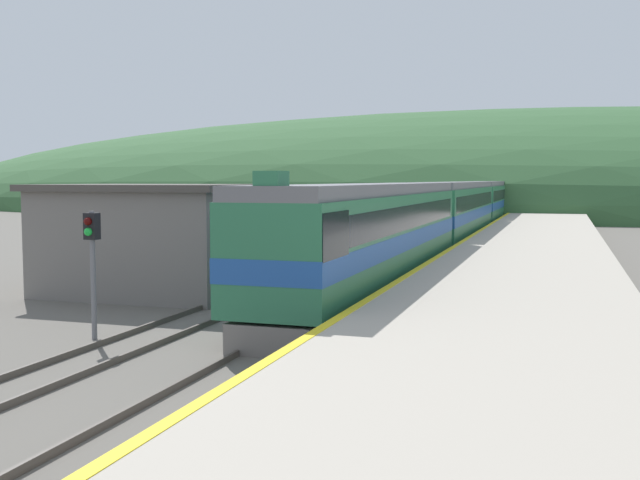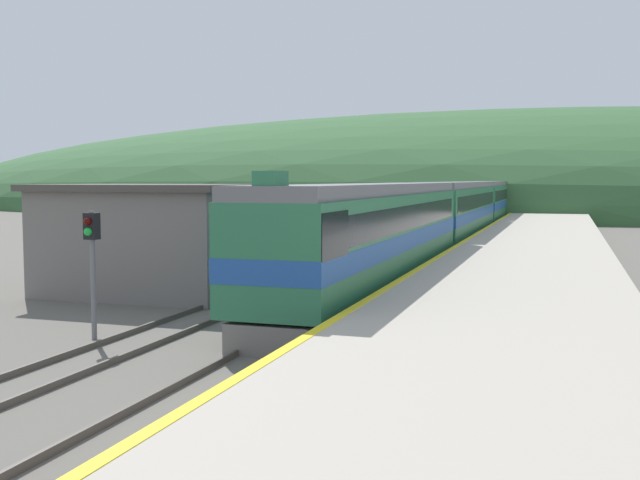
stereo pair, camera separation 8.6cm
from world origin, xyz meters
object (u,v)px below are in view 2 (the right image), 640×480
Objects in this scene: express_train_lead_car at (372,234)px; signal_post_siding at (92,247)px; carriage_third at (489,201)px; carriage_fourth at (507,196)px; carriage_fifth at (518,193)px; carriage_second at (456,211)px.

signal_post_siding is at bearing -117.62° from express_train_lead_car.
carriage_third is at bearing 84.55° from signal_post_siding.
carriage_fifth is (0.00, 22.03, 0.00)m from carriage_fourth.
carriage_third reaches higher than signal_post_siding.
express_train_lead_car is 1.01× the size of carriage_second.
express_train_lead_car is 11.19m from signal_post_siding.
carriage_second is at bearing -90.00° from carriage_fifth.
carriage_second is 22.03m from carriage_third.
carriage_fourth and carriage_fifth have the same top height.
carriage_fifth is at bearing 90.00° from carriage_third.
carriage_second is 1.00× the size of carriage_fourth.
signal_post_siding is (-5.19, -54.36, 0.24)m from carriage_third.
carriage_third is 54.61m from signal_post_siding.
signal_post_siding is at bearing -99.11° from carriage_second.
carriage_second is 1.00× the size of carriage_fifth.
carriage_fourth is at bearing 90.00° from carriage_second.
carriage_second and carriage_third have the same top height.
express_train_lead_car is at bearing -90.00° from carriage_third.
express_train_lead_car reaches higher than carriage_third.
carriage_fourth is (0.00, 44.06, 0.00)m from carriage_second.
carriage_second is 1.00× the size of carriage_third.
express_train_lead_car is 88.51m from carriage_fifth.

